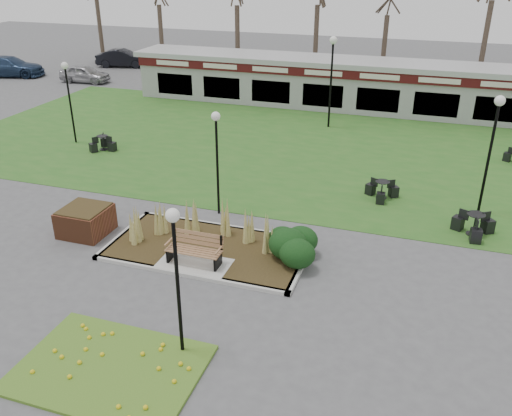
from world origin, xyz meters
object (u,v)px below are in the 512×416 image
(bistro_set_c, at_px, (474,228))
(car_black, at_px, (123,58))
(brick_planter, at_px, (86,220))
(car_silver, at_px, (85,74))
(lamp_post_near_right, at_px, (175,251))
(lamp_post_mid_right, at_px, (332,62))
(food_pavilion, at_px, (328,82))
(lamp_post_far_right, at_px, (494,130))
(car_blue, at_px, (10,66))
(bistro_set_a, at_px, (103,145))
(park_bench, at_px, (195,248))
(lamp_post_mid_left, at_px, (217,141))
(lamp_post_far_left, at_px, (67,85))
(bistro_set_b, at_px, (382,192))

(bistro_set_c, height_order, car_black, car_black)
(brick_planter, relative_size, car_silver, 0.41)
(lamp_post_near_right, xyz_separation_m, lamp_post_mid_right, (-0.36, 19.22, 0.70))
(food_pavilion, relative_size, lamp_post_far_right, 5.63)
(car_blue, bearing_deg, bistro_set_a, -142.30)
(car_black, bearing_deg, bistro_set_c, -143.03)
(park_bench, xyz_separation_m, lamp_post_mid_left, (-0.69, 3.60, 2.20))
(lamp_post_mid_left, xyz_separation_m, car_black, (-17.81, 23.15, -2.08))
(brick_planter, relative_size, bistro_set_c, 1.04)
(lamp_post_near_right, bearing_deg, food_pavilion, 93.24)
(lamp_post_mid_left, bearing_deg, bistro_set_c, 7.58)
(lamp_post_near_right, bearing_deg, brick_planter, 141.86)
(park_bench, xyz_separation_m, car_black, (-18.50, 26.75, 0.11))
(food_pavilion, height_order, lamp_post_far_right, lamp_post_far_right)
(lamp_post_mid_left, distance_m, bistro_set_a, 9.54)
(lamp_post_mid_right, bearing_deg, lamp_post_mid_left, -97.95)
(bistro_set_c, xyz_separation_m, car_blue, (-32.87, 15.98, 0.47))
(lamp_post_mid_left, bearing_deg, bistro_set_a, 149.21)
(lamp_post_mid_right, height_order, lamp_post_far_left, lamp_post_mid_right)
(lamp_post_far_left, xyz_separation_m, bistro_set_c, (18.67, -4.07, -2.63))
(lamp_post_mid_right, relative_size, bistro_set_c, 3.32)
(lamp_post_mid_right, bearing_deg, lamp_post_near_right, -88.92)
(lamp_post_mid_right, xyz_separation_m, bistro_set_b, (3.85, -8.65, -3.24))
(park_bench, relative_size, bistro_set_c, 1.18)
(bistro_set_a, bearing_deg, bistro_set_b, -6.34)
(brick_planter, distance_m, food_pavilion, 19.49)
(lamp_post_mid_left, bearing_deg, lamp_post_far_right, 18.62)
(park_bench, xyz_separation_m, car_blue, (-24.74, 20.75, 0.15))
(car_silver, xyz_separation_m, car_blue, (-6.64, 0.00, 0.12))
(bistro_set_b, bearing_deg, lamp_post_mid_left, -149.71)
(lamp_post_near_right, bearing_deg, lamp_post_mid_right, 91.08)
(bistro_set_a, distance_m, bistro_set_c, 17.09)
(lamp_post_mid_left, height_order, bistro_set_a, lamp_post_mid_left)
(lamp_post_mid_right, height_order, bistro_set_c, lamp_post_mid_right)
(lamp_post_mid_right, relative_size, car_blue, 0.94)
(food_pavilion, height_order, car_black, food_pavilion)
(park_bench, relative_size, car_black, 0.40)
(bistro_set_c, distance_m, car_silver, 30.71)
(lamp_post_mid_left, height_order, lamp_post_far_left, lamp_post_far_left)
(park_bench, height_order, car_black, car_black)
(lamp_post_far_left, distance_m, car_silver, 14.29)
(brick_planter, bearing_deg, lamp_post_mid_left, 37.52)
(lamp_post_mid_right, relative_size, car_black, 1.12)
(lamp_post_mid_right, bearing_deg, park_bench, -93.58)
(park_bench, relative_size, lamp_post_mid_right, 0.35)
(lamp_post_mid_right, relative_size, car_silver, 1.31)
(lamp_post_far_right, distance_m, bistro_set_c, 3.47)
(lamp_post_near_right, bearing_deg, park_bench, 109.53)
(lamp_post_far_left, height_order, car_black, lamp_post_far_left)
(car_silver, height_order, car_black, car_black)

